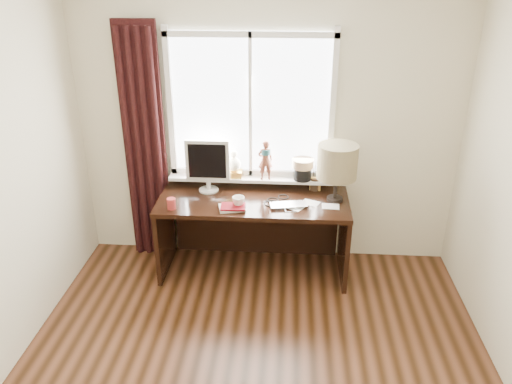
# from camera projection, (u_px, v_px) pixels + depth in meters

# --- Properties ---
(wall_back) EXTENTS (3.50, 0.00, 2.60)m
(wall_back) POSITION_uv_depth(u_px,v_px,m) (267.00, 128.00, 4.55)
(wall_back) COLOR beige
(wall_back) RESTS_ON ground
(laptop) EXTENTS (0.35, 0.26, 0.03)m
(laptop) POSITION_uv_depth(u_px,v_px,m) (289.00, 205.00, 4.32)
(laptop) COLOR silver
(laptop) RESTS_ON desk
(mug) EXTENTS (0.14, 0.14, 0.11)m
(mug) POSITION_uv_depth(u_px,v_px,m) (238.00, 202.00, 4.29)
(mug) COLOR white
(mug) RESTS_ON desk
(red_cup) EXTENTS (0.07, 0.07, 0.10)m
(red_cup) POSITION_uv_depth(u_px,v_px,m) (171.00, 204.00, 4.26)
(red_cup) COLOR maroon
(red_cup) RESTS_ON desk
(window) EXTENTS (1.52, 0.22, 1.40)m
(window) POSITION_uv_depth(u_px,v_px,m) (253.00, 128.00, 4.50)
(window) COLOR white
(window) RESTS_ON ground
(curtain) EXTENTS (0.38, 0.09, 2.25)m
(curtain) POSITION_uv_depth(u_px,v_px,m) (145.00, 148.00, 4.61)
(curtain) COLOR black
(curtain) RESTS_ON floor
(desk) EXTENTS (1.70, 0.70, 0.75)m
(desk) POSITION_uv_depth(u_px,v_px,m) (254.00, 218.00, 4.64)
(desk) COLOR black
(desk) RESTS_ON floor
(monitor) EXTENTS (0.40, 0.18, 0.49)m
(monitor) POSITION_uv_depth(u_px,v_px,m) (208.00, 163.00, 4.50)
(monitor) COLOR beige
(monitor) RESTS_ON desk
(notebook_stack) EXTENTS (0.25, 0.20, 0.03)m
(notebook_stack) POSITION_uv_depth(u_px,v_px,m) (233.00, 207.00, 4.27)
(notebook_stack) COLOR beige
(notebook_stack) RESTS_ON desk
(brush_holder) EXTENTS (0.09, 0.09, 0.25)m
(brush_holder) POSITION_uv_depth(u_px,v_px,m) (315.00, 184.00, 4.61)
(brush_holder) COLOR black
(brush_holder) RESTS_ON desk
(icon_frame) EXTENTS (0.10, 0.04, 0.13)m
(icon_frame) POSITION_uv_depth(u_px,v_px,m) (315.00, 184.00, 4.60)
(icon_frame) COLOR gold
(icon_frame) RESTS_ON desk
(table_lamp) EXTENTS (0.35, 0.35, 0.52)m
(table_lamp) POSITION_uv_depth(u_px,v_px,m) (337.00, 162.00, 4.28)
(table_lamp) COLOR black
(table_lamp) RESTS_ON desk
(loose_papers) EXTENTS (0.45, 0.27, 0.00)m
(loose_papers) POSITION_uv_depth(u_px,v_px,m) (313.00, 205.00, 4.34)
(loose_papers) COLOR white
(loose_papers) RESTS_ON desk
(desk_cables) EXTENTS (0.24, 0.28, 0.01)m
(desk_cables) POSITION_uv_depth(u_px,v_px,m) (275.00, 201.00, 4.41)
(desk_cables) COLOR black
(desk_cables) RESTS_ON desk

